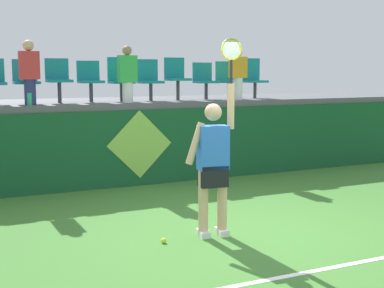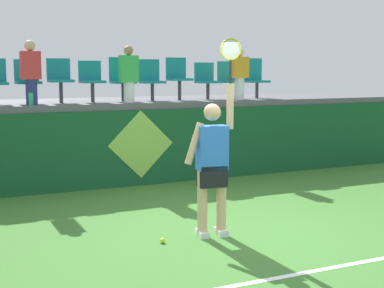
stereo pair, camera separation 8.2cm
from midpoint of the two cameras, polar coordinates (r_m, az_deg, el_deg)
ground_plane at (r=7.25m, az=6.10°, el=-9.50°), size 40.00×40.00×0.00m
court_back_wall at (r=10.31m, az=-4.13°, el=-0.28°), size 12.28×0.20×1.42m
spectator_platform at (r=11.37m, az=-6.29°, el=4.34°), size 12.28×2.51×0.12m
court_baseline_stripe at (r=6.14m, az=13.02°, el=-12.88°), size 11.06×0.08×0.01m
tennis_player at (r=6.98m, az=2.50°, el=-1.92°), size 0.75×0.31×2.55m
tennis_ball at (r=6.90m, az=-2.78°, el=-10.09°), size 0.07×0.07×0.07m
water_bottle at (r=9.88m, az=-16.33°, el=4.55°), size 0.08×0.08×0.22m
stadium_chair_1 at (r=10.43m, az=-16.67°, el=6.58°), size 0.44×0.42×0.81m
stadium_chair_2 at (r=10.52m, az=-13.49°, el=6.81°), size 0.44×0.42×0.83m
stadium_chair_3 at (r=10.65m, az=-10.31°, el=6.77°), size 0.44×0.42×0.79m
stadium_chair_4 at (r=10.83m, az=-7.18°, el=6.95°), size 0.44×0.42×0.86m
stadium_chair_5 at (r=11.02m, az=-4.13°, el=6.93°), size 0.44×0.42×0.83m
stadium_chair_6 at (r=11.24m, az=-1.26°, el=7.16°), size 0.44×0.42×0.87m
stadium_chair_7 at (r=11.51m, az=1.73°, el=6.85°), size 0.44×0.42×0.77m
stadium_chair_8 at (r=11.76m, az=4.12°, el=6.91°), size 0.44×0.42×0.80m
stadium_chair_9 at (r=12.09m, az=6.84°, el=7.01°), size 0.44×0.42×0.87m
spectator_0 at (r=9.99m, az=-16.35°, el=7.34°), size 0.34×0.20×1.13m
spectator_1 at (r=11.37m, az=5.23°, el=7.42°), size 0.34×0.20×1.06m
spectator_2 at (r=10.40m, az=-6.43°, el=7.38°), size 0.34×0.20×1.07m
wall_signage_mount at (r=10.26m, az=-5.11°, el=-4.34°), size 1.27×0.01×1.42m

